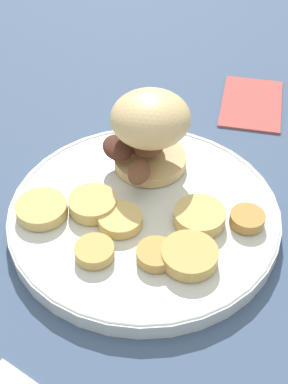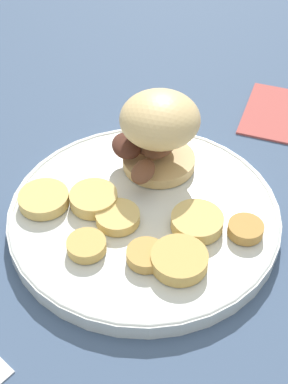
{
  "view_description": "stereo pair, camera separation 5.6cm",
  "coord_description": "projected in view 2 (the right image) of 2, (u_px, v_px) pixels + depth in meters",
  "views": [
    {
      "loc": [
        -0.07,
        -0.4,
        0.43
      ],
      "look_at": [
        0.0,
        0.0,
        0.04
      ],
      "focal_mm": 50.0,
      "sensor_mm": 36.0,
      "label": 1
    },
    {
      "loc": [
        -0.01,
        -0.4,
        0.43
      ],
      "look_at": [
        0.0,
        0.0,
        0.04
      ],
      "focal_mm": 50.0,
      "sensor_mm": 36.0,
      "label": 2
    }
  ],
  "objects": [
    {
      "name": "potato_round_3",
      "position": [
        179.0,
        260.0,
        0.52
      ],
      "size": [
        0.06,
        0.06,
        0.01
      ],
      "primitive_type": "cylinder",
      "color": "tan",
      "rests_on": "dinner_plate"
    },
    {
      "name": "potato_round_5",
      "position": [
        94.0,
        199.0,
        0.58
      ],
      "size": [
        0.05,
        0.05,
        0.01
      ],
      "primitive_type": "cylinder",
      "color": "#DBB766",
      "rests_on": "dinner_plate"
    },
    {
      "name": "dinner_plate",
      "position": [
        144.0,
        214.0,
        0.58
      ],
      "size": [
        0.29,
        0.29,
        0.02
      ],
      "color": "silver",
      "rests_on": "ground_plane"
    },
    {
      "name": "potato_round_7",
      "position": [
        197.0,
        222.0,
        0.55
      ],
      "size": [
        0.05,
        0.05,
        0.01
      ],
      "primitive_type": "cylinder",
      "color": "#DBB766",
      "rests_on": "dinner_plate"
    },
    {
      "name": "potato_round_1",
      "position": [
        118.0,
        217.0,
        0.56
      ],
      "size": [
        0.05,
        0.05,
        0.01
      ],
      "primitive_type": "cylinder",
      "color": "#DBB766",
      "rests_on": "dinner_plate"
    },
    {
      "name": "potato_round_4",
      "position": [
        246.0,
        229.0,
        0.55
      ],
      "size": [
        0.04,
        0.04,
        0.01
      ],
      "primitive_type": "cylinder",
      "color": "#BC8942",
      "rests_on": "dinner_plate"
    },
    {
      "name": "potato_round_6",
      "position": [
        44.0,
        199.0,
        0.58
      ],
      "size": [
        0.05,
        0.05,
        0.01
      ],
      "primitive_type": "cylinder",
      "color": "#DBB766",
      "rests_on": "dinner_plate"
    },
    {
      "name": "ground_plane",
      "position": [
        144.0,
        221.0,
        0.59
      ],
      "size": [
        4.0,
        4.0,
        0.0
      ],
      "primitive_type": "plane",
      "color": "#3D5170"
    },
    {
      "name": "sandwich",
      "position": [
        158.0,
        130.0,
        0.59
      ],
      "size": [
        0.1,
        0.11,
        0.09
      ],
      "color": "tan",
      "rests_on": "dinner_plate"
    },
    {
      "name": "potato_round_2",
      "position": [
        87.0,
        246.0,
        0.53
      ],
      "size": [
        0.04,
        0.04,
        0.01
      ],
      "primitive_type": "cylinder",
      "color": "tan",
      "rests_on": "dinner_plate"
    },
    {
      "name": "napkin",
      "position": [
        276.0,
        112.0,
        0.73
      ],
      "size": [
        0.12,
        0.15,
        0.01
      ],
      "primitive_type": "cube",
      "rotation": [
        0.0,
        0.0,
        4.34
      ],
      "color": "#B24C47",
      "rests_on": "ground_plane"
    },
    {
      "name": "potato_round_0",
      "position": [
        144.0,
        255.0,
        0.52
      ],
      "size": [
        0.04,
        0.04,
        0.01
      ],
      "primitive_type": "cylinder",
      "color": "tan",
      "rests_on": "dinner_plate"
    }
  ]
}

